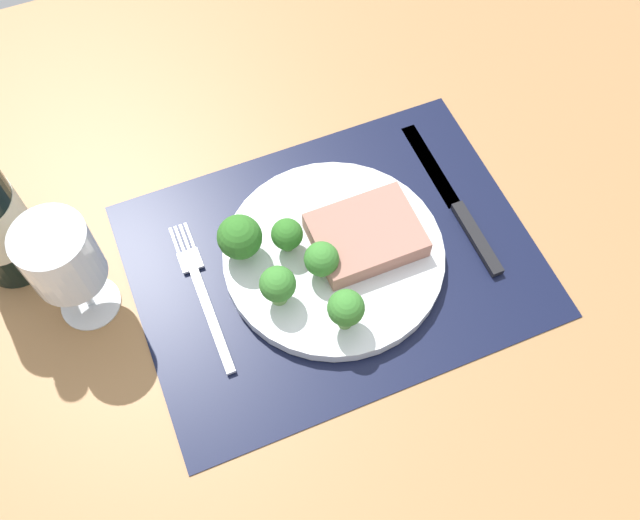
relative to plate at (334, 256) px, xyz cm
name	(u,v)px	position (x,y,z in cm)	size (l,w,h in cm)	color
ground_plane	(333,267)	(0.00, 0.00, -2.60)	(140.00, 110.00, 3.00)	#996D42
placemat	(334,260)	(0.00, 0.00, -0.95)	(44.34, 33.36, 0.30)	black
plate	(334,256)	(0.00, 0.00, 0.00)	(24.65, 24.65, 1.60)	silver
steak	(368,238)	(3.81, -0.47, 2.05)	(11.58, 8.96, 2.50)	#9E6B5B
broccoli_near_fork	(322,259)	(-2.21, -1.77, 3.62)	(3.76, 3.76, 4.79)	#6B994C
broccoli_center	(240,237)	(-9.35, 3.78, 4.09)	(4.88, 4.88, 5.80)	#5B8942
broccoli_back_left	(346,309)	(-2.26, -8.30, 4.35)	(3.84, 3.84, 5.69)	#5B8942
broccoli_front_edge	(287,235)	(-4.46, 2.52, 3.51)	(3.50, 3.50, 4.55)	#5B8942
broccoli_near_steak	(278,285)	(-7.59, -3.02, 3.98)	(3.85, 3.85, 5.32)	#6B994C
fork	(202,293)	(-15.00, 1.42, -0.55)	(2.40, 19.20, 0.50)	silver
knife	(458,208)	(16.06, 0.53, -0.50)	(1.80, 23.00, 0.80)	black
wine_glass	(62,261)	(-26.60, 5.11, 8.67)	(7.37, 7.37, 14.40)	silver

